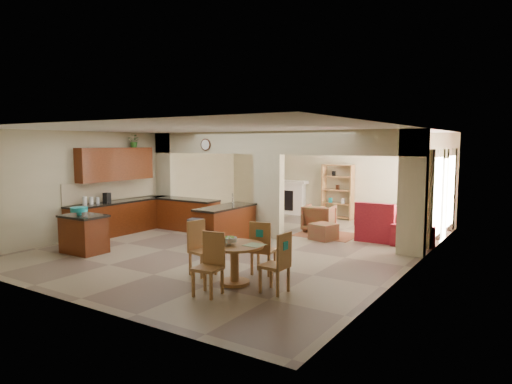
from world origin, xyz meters
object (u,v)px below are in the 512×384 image
Objects in this scene: kitchen_island at (84,234)px; sofa at (415,223)px; armchair at (319,218)px; dining_table at (235,257)px.

sofa is at bearing 44.04° from kitchen_island.
sofa is 2.57m from armchair.
dining_table is 6.09m from sofa.
kitchen_island is 4.24m from dining_table.
kitchen_island is 1.21× the size of armchair.
kitchen_island is at bearing 179.37° from dining_table.
kitchen_island reaches higher than armchair.
kitchen_island reaches higher than sofa.
sofa is (1.67, 5.85, -0.10)m from dining_table.
kitchen_island is 8.29m from sofa.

